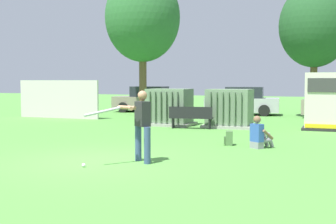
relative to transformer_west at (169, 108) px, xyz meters
name	(u,v)px	position (x,y,z in m)	size (l,w,h in m)	color
ground_plane	(102,161)	(1.67, -9.01, -0.79)	(96.00, 96.00, 0.00)	#51933D
fence_panel	(58,99)	(-6.89, 1.49, 0.21)	(4.80, 0.12, 2.00)	beige
transformer_west	(169,108)	(0.00, 0.00, 0.00)	(2.10, 1.70, 1.62)	#9E9B93
transformer_mid_west	(230,109)	(2.71, 0.07, 0.00)	(2.10, 1.70, 1.62)	#9E9B93
generator_enclosure	(324,102)	(6.46, 0.49, 0.35)	(1.60, 1.40, 2.30)	#262626
park_bench	(191,116)	(1.36, -1.08, -0.25)	(1.84, 0.66, 0.92)	black
batter	(140,122)	(2.62, -8.78, 0.19)	(1.21, 1.41, 1.74)	#384C75
sports_ball	(84,165)	(1.65, -9.79, -0.74)	(0.09, 0.09, 0.09)	white
seated_spectator	(259,135)	(4.90, -5.40, -0.41)	(0.68, 0.78, 0.96)	gray
backpack	(229,138)	(3.93, -5.15, -0.57)	(0.31, 0.35, 0.44)	#4C723F
tree_left	(143,18)	(-3.35, 4.54, 4.70)	(4.18, 4.18, 8.00)	brown
tree_center_left	(315,26)	(5.72, 6.38, 4.06)	(3.70, 3.70, 7.07)	brown
parked_car_leftmost	(148,100)	(-4.28, 7.35, -0.04)	(4.30, 2.12, 1.62)	gray
parked_car_left_of_center	(243,102)	(1.77, 7.27, -0.04)	(4.37, 2.29, 1.62)	#B2B2B7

